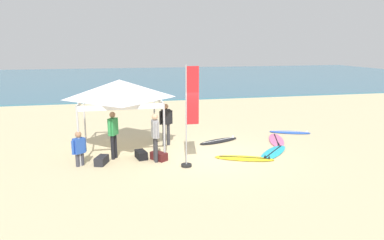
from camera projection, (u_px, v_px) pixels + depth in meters
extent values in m
plane|color=beige|center=(209.00, 156.00, 12.92)|extent=(80.00, 80.00, 0.00)
cube|color=#386B84|center=(140.00, 78.00, 42.64)|extent=(80.00, 36.00, 0.10)
cylinder|color=#B7B7BC|center=(79.00, 137.00, 11.67)|extent=(0.07, 0.07, 2.05)
cylinder|color=#B7B7BC|center=(164.00, 132.00, 12.29)|extent=(0.07, 0.07, 2.05)
cylinder|color=#B7B7BC|center=(85.00, 119.00, 14.41)|extent=(0.07, 0.07, 2.05)
cylinder|color=#B7B7BC|center=(154.00, 116.00, 15.03)|extent=(0.07, 0.07, 2.05)
cube|color=white|center=(121.00, 107.00, 11.78)|extent=(2.87, 0.03, 0.18)
cube|color=white|center=(119.00, 95.00, 14.52)|extent=(2.87, 0.03, 0.18)
cube|color=white|center=(80.00, 102.00, 12.84)|extent=(0.03, 2.87, 0.18)
cube|color=white|center=(158.00, 99.00, 13.46)|extent=(0.03, 2.87, 0.18)
pyramid|color=white|center=(120.00, 89.00, 13.06)|extent=(2.99, 2.99, 0.70)
ellipsoid|color=#23B2CC|center=(273.00, 152.00, 13.26)|extent=(1.97, 1.99, 0.07)
cube|color=black|center=(273.00, 151.00, 13.25)|extent=(1.34, 1.37, 0.01)
cone|color=black|center=(265.00, 156.00, 12.49)|extent=(0.09, 0.09, 0.12)
ellipsoid|color=black|center=(219.00, 141.00, 14.84)|extent=(1.98, 1.18, 0.07)
cube|color=white|center=(219.00, 140.00, 14.83)|extent=(1.54, 0.63, 0.01)
cone|color=white|center=(233.00, 136.00, 15.25)|extent=(0.09, 0.09, 0.12)
ellipsoid|color=pink|center=(276.00, 140.00, 14.95)|extent=(1.32, 2.26, 0.07)
cube|color=black|center=(276.00, 139.00, 14.95)|extent=(0.69, 1.76, 0.01)
cone|color=black|center=(279.00, 144.00, 14.06)|extent=(0.09, 0.09, 0.12)
ellipsoid|color=blue|center=(290.00, 132.00, 16.29)|extent=(1.91, 1.18, 0.07)
cube|color=white|center=(290.00, 131.00, 16.29)|extent=(1.47, 0.65, 0.01)
cone|color=white|center=(307.00, 131.00, 16.15)|extent=(0.09, 0.09, 0.12)
ellipsoid|color=yellow|center=(244.00, 158.00, 12.57)|extent=(2.17, 1.33, 0.07)
cube|color=black|center=(244.00, 157.00, 12.57)|extent=(1.68, 0.72, 0.01)
cone|color=black|center=(269.00, 157.00, 12.42)|extent=(0.09, 0.09, 0.12)
cylinder|color=black|center=(113.00, 147.00, 12.49)|extent=(0.13, 0.13, 0.88)
cylinder|color=black|center=(115.00, 146.00, 12.66)|extent=(0.13, 0.13, 0.88)
cube|color=#2D8C47|center=(113.00, 127.00, 12.42)|extent=(0.37, 0.42, 0.60)
sphere|color=#9E7051|center=(112.00, 115.00, 12.33)|extent=(0.21, 0.21, 0.21)
cylinder|color=#2D8C47|center=(110.00, 129.00, 12.21)|extent=(0.09, 0.09, 0.54)
cylinder|color=#2D8C47|center=(116.00, 126.00, 12.64)|extent=(0.09, 0.09, 0.54)
cylinder|color=#2D2D33|center=(168.00, 135.00, 14.26)|extent=(0.13, 0.13, 0.88)
cylinder|color=#2D2D33|center=(164.00, 135.00, 14.19)|extent=(0.13, 0.13, 0.88)
cube|color=black|center=(166.00, 117.00, 14.07)|extent=(0.39, 0.28, 0.60)
sphere|color=#9E7051|center=(166.00, 106.00, 13.98)|extent=(0.21, 0.21, 0.21)
cylinder|color=black|center=(171.00, 117.00, 14.16)|extent=(0.09, 0.09, 0.54)
cylinder|color=black|center=(160.00, 118.00, 13.99)|extent=(0.09, 0.09, 0.54)
cylinder|color=#2D2D33|center=(156.00, 150.00, 12.16)|extent=(0.13, 0.13, 0.88)
cylinder|color=#2D2D33|center=(155.00, 149.00, 12.33)|extent=(0.13, 0.13, 0.88)
cube|color=gray|center=(155.00, 129.00, 12.09)|extent=(0.24, 0.37, 0.60)
sphere|color=tan|center=(155.00, 117.00, 12.00)|extent=(0.21, 0.21, 0.21)
cylinder|color=gray|center=(156.00, 131.00, 11.88)|extent=(0.09, 0.09, 0.54)
cylinder|color=gray|center=(154.00, 128.00, 12.31)|extent=(0.09, 0.09, 0.54)
cylinder|color=#383842|center=(78.00, 160.00, 11.78)|extent=(0.13, 0.13, 0.45)
cylinder|color=#383842|center=(82.00, 159.00, 11.91)|extent=(0.13, 0.13, 0.45)
cube|color=#2851B2|center=(79.00, 146.00, 11.74)|extent=(0.42, 0.40, 0.52)
sphere|color=#9E7051|center=(78.00, 134.00, 11.66)|extent=(0.21, 0.21, 0.21)
cylinder|color=#2851B2|center=(73.00, 148.00, 11.57)|extent=(0.09, 0.09, 0.47)
cylinder|color=#2851B2|center=(85.00, 145.00, 11.92)|extent=(0.09, 0.09, 0.47)
cylinder|color=#99999E|center=(186.00, 117.00, 11.48)|extent=(0.04, 0.04, 3.40)
cube|color=red|center=(193.00, 96.00, 11.38)|extent=(0.40, 0.02, 1.90)
cylinder|color=black|center=(186.00, 165.00, 11.83)|extent=(0.36, 0.36, 0.08)
cube|color=black|center=(141.00, 155.00, 12.63)|extent=(0.44, 0.66, 0.28)
cube|color=#4C1919|center=(159.00, 156.00, 12.47)|extent=(0.61, 0.67, 0.28)
cube|color=#232328|center=(102.00, 160.00, 12.02)|extent=(0.51, 0.67, 0.28)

